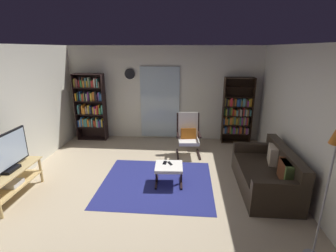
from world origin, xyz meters
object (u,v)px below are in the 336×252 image
tv_stand (12,180)px  television (7,153)px  ottoman (169,169)px  bookshelf_near_tv (90,105)px  floor_lamp_by_sofa (335,153)px  wall_clock (130,74)px  bookshelf_near_sofa (237,113)px  leather_sofa (268,174)px  cell_phone (165,163)px  tv_remote (170,163)px  lounge_armchair (188,133)px

tv_stand → television: 0.50m
ottoman → tv_stand: bearing=-165.4°
bookshelf_near_tv → television: bearing=-95.0°
floor_lamp_by_sofa → wall_clock: 5.30m
bookshelf_near_sofa → leather_sofa: bearing=-86.4°
bookshelf_near_sofa → ottoman: bookshelf_near_sofa is taller
television → cell_phone: television is taller
floor_lamp_by_sofa → ottoman: bearing=140.0°
bookshelf_near_tv → bookshelf_near_sofa: bearing=1.1°
tv_stand → floor_lamp_by_sofa: size_ratio=0.67×
leather_sofa → cell_phone: leather_sofa is taller
tv_stand → bookshelf_near_tv: (0.27, 3.03, 0.66)m
bookshelf_near_sofa → leather_sofa: bookshelf_near_sofa is taller
television → bookshelf_near_tv: bookshelf_near_tv is taller
tv_stand → bookshelf_near_tv: bearing=85.0°
bookshelf_near_tv → wall_clock: (1.12, 0.21, 0.84)m
tv_stand → tv_remote: 2.79m
bookshelf_near_tv → bookshelf_near_sofa: size_ratio=1.04×
leather_sofa → cell_phone: (-1.92, 0.15, 0.09)m
ottoman → cell_phone: (-0.09, 0.10, 0.07)m
bookshelf_near_tv → cell_phone: bearing=-44.1°
floor_lamp_by_sofa → wall_clock: size_ratio=6.26×
tv_stand → cell_phone: (2.58, 0.79, 0.05)m
bookshelf_near_tv → tv_remote: bearing=-43.2°
leather_sofa → floor_lamp_by_sofa: bearing=-85.9°
bookshelf_near_sofa → wall_clock: bearing=177.4°
television → tv_remote: bearing=15.9°
cell_phone → wall_clock: wall_clock is taller
cell_phone → floor_lamp_by_sofa: (2.03, -1.73, 1.03)m
ottoman → floor_lamp_by_sofa: floor_lamp_by_sofa is taller
bookshelf_near_tv → floor_lamp_by_sofa: bookshelf_near_tv is taller
tv_stand → leather_sofa: bearing=8.1°
tv_stand → television: (0.00, 0.00, 0.50)m
tv_remote → cell_phone: 0.11m
television → bookshelf_near_tv: size_ratio=0.54×
television → bookshelf_near_sofa: (4.34, 3.11, -0.02)m
leather_sofa → wall_clock: (-3.11, 2.60, 1.55)m
floor_lamp_by_sofa → cell_phone: bearing=139.6°
tv_remote → wall_clock: wall_clock is taller
tv_remote → floor_lamp_by_sofa: floor_lamp_by_sofa is taller
lounge_armchair → leather_sofa: bearing=-46.4°
tv_stand → bookshelf_near_tv: 3.12m
lounge_armchair → floor_lamp_by_sofa: size_ratio=0.56×
tv_stand → wall_clock: bearing=66.9°
lounge_armchair → cell_phone: size_ratio=7.30×
cell_phone → floor_lamp_by_sofa: floor_lamp_by_sofa is taller
lounge_armchair → television: bearing=-144.1°
floor_lamp_by_sofa → tv_stand: bearing=168.5°
tv_stand → wall_clock: wall_clock is taller
bookshelf_near_tv → floor_lamp_by_sofa: 5.90m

